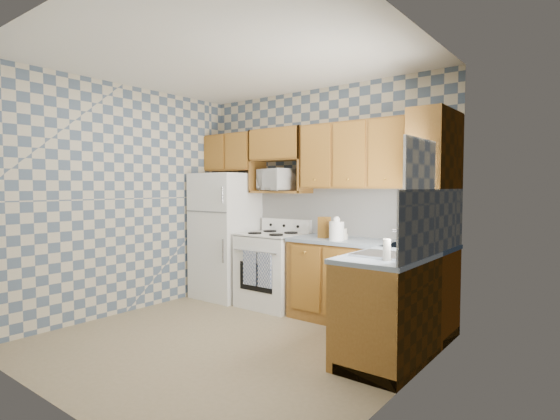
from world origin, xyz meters
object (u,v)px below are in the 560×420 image
(refrigerator, at_px, (225,235))
(electric_kettle, at_px, (337,231))
(microwave, at_px, (277,180))
(stove_body, at_px, (273,271))

(refrigerator, distance_m, electric_kettle, 1.82)
(microwave, relative_size, electric_kettle, 2.46)
(refrigerator, relative_size, electric_kettle, 8.25)
(microwave, bearing_deg, electric_kettle, 2.91)
(refrigerator, bearing_deg, stove_body, 1.78)
(electric_kettle, bearing_deg, refrigerator, 176.22)
(refrigerator, xyz_separation_m, stove_body, (0.80, 0.03, -0.39))
(stove_body, bearing_deg, refrigerator, -178.22)
(refrigerator, height_order, electric_kettle, refrigerator)
(stove_body, height_order, electric_kettle, electric_kettle)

